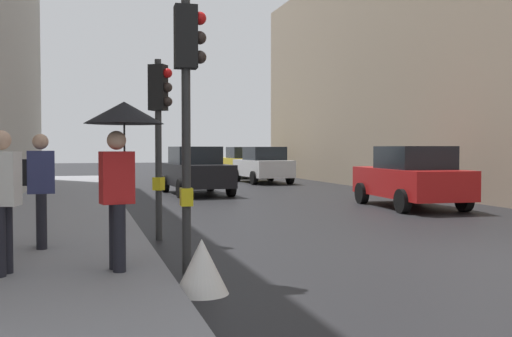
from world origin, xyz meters
name	(u,v)px	position (x,y,z in m)	size (l,w,h in m)	color
ground_plane	(502,257)	(0.00, 0.00, 0.00)	(120.00, 120.00, 0.00)	black
sidewalk_kerb	(62,221)	(-6.77, 6.00, 0.08)	(3.02, 40.00, 0.16)	gray
traffic_light_near_right	(159,116)	(-4.94, 3.21, 2.31)	(0.44, 0.38, 3.34)	#2D2D2D
traffic_light_near_left	(188,85)	(-4.94, 0.20, 2.57)	(0.43, 0.25, 3.72)	#2D2D2D
car_yellow_taxi	(243,162)	(2.54, 24.82, 0.88)	(2.04, 4.21, 1.76)	yellow
car_dark_suv	(196,170)	(-2.31, 13.58, 0.88)	(2.23, 4.31, 1.76)	black
car_white_compact	(263,165)	(2.11, 19.46, 0.88)	(2.14, 4.26, 1.76)	silver
car_red_sedan	(411,177)	(2.69, 7.04, 0.88)	(2.25, 4.32, 1.76)	red
pedestrian_with_umbrella	(122,138)	(-5.83, -0.06, 1.84)	(1.00, 1.00, 2.14)	black
pedestrian_with_grey_backpack	(38,184)	(-6.97, 1.93, 1.16)	(0.62, 0.36, 1.77)	black
warning_sign_triangle	(202,266)	(-4.98, -0.92, 0.33)	(0.64, 0.64, 0.65)	silver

